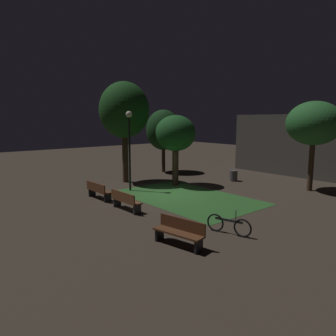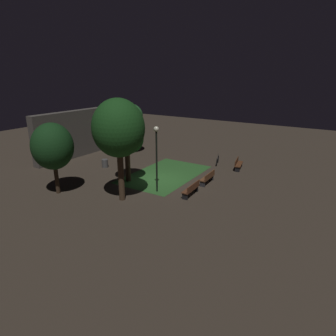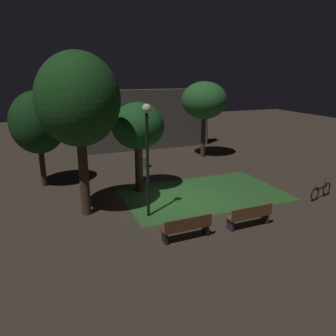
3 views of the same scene
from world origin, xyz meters
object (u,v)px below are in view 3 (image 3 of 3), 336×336
at_px(bench_front_right, 250,215).
at_px(tree_left_canopy, 138,127).
at_px(tree_back_left, 78,101).
at_px(tree_tall_center, 38,123).
at_px(tree_back_right, 204,101).
at_px(lamp_post_plaza_east, 147,142).
at_px(trash_bin, 144,162).
at_px(bench_corner, 187,227).
at_px(bicycle, 321,191).

height_order(bench_front_right, tree_left_canopy, tree_left_canopy).
bearing_deg(tree_back_left, bench_front_right, -32.24).
xyz_separation_m(tree_tall_center, tree_back_right, (10.46, 2.42, 0.58)).
xyz_separation_m(lamp_post_plaza_east, trash_bin, (2.02, 6.86, -2.73)).
relative_size(bench_front_right, tree_left_canopy, 0.42).
distance_m(tree_left_canopy, lamp_post_plaza_east, 3.05).
relative_size(bench_corner, tree_left_canopy, 0.42).
bearing_deg(tree_back_right, lamp_post_plaza_east, -129.71).
xyz_separation_m(tree_back_left, lamp_post_plaza_east, (2.32, -1.15, -1.54)).
bearing_deg(trash_bin, tree_back_left, -127.21).
relative_size(bench_corner, bicycle, 1.10).
distance_m(bench_corner, lamp_post_plaza_east, 3.57).
xyz_separation_m(tree_left_canopy, tree_back_right, (6.10, 4.99, 0.65)).
relative_size(bench_front_right, bicycle, 1.10).
height_order(tree_tall_center, trash_bin, tree_tall_center).
height_order(bench_front_right, tree_back_left, tree_back_left).
relative_size(tree_left_canopy, trash_bin, 6.11).
relative_size(tree_tall_center, tree_left_canopy, 1.11).
bearing_deg(trash_bin, bicycle, -52.54).
bearing_deg(tree_tall_center, tree_back_left, -71.19).
bearing_deg(bench_corner, bench_front_right, -0.00).
distance_m(tree_tall_center, tree_back_left, 4.87).
bearing_deg(bicycle, tree_left_canopy, 151.71).
xyz_separation_m(tree_left_canopy, bicycle, (7.57, -4.07, -2.85)).
height_order(tree_back_right, lamp_post_plaza_east, tree_back_right).
bearing_deg(bench_corner, tree_left_canopy, 91.02).
height_order(bench_front_right, trash_bin, bench_front_right).
bearing_deg(bench_corner, tree_back_left, 130.08).
distance_m(bench_corner, bicycle, 7.59).
bearing_deg(tree_tall_center, bicycle, -29.12).
xyz_separation_m(tree_back_right, lamp_post_plaza_east, (-6.64, -7.99, -0.75)).
distance_m(tree_tall_center, tree_left_canopy, 5.06).
distance_m(bench_front_right, tree_back_right, 11.40).
bearing_deg(tree_tall_center, bench_corner, -60.66).
distance_m(lamp_post_plaza_east, bicycle, 8.62).
relative_size(bench_front_right, tree_back_right, 0.36).
distance_m(tree_left_canopy, bicycle, 9.06).
distance_m(tree_back_left, bicycle, 11.49).
height_order(tree_back_left, tree_left_canopy, tree_back_left).
distance_m(bench_front_right, bicycle, 5.03).
relative_size(bench_corner, tree_back_right, 0.36).
distance_m(tree_back_right, bicycle, 9.83).
relative_size(bench_corner, tree_tall_center, 0.38).
xyz_separation_m(tree_back_left, bicycle, (10.42, -2.22, -4.29)).
bearing_deg(bench_front_right, tree_back_right, 71.80).
height_order(tree_tall_center, tree_back_right, tree_back_right).
xyz_separation_m(tree_back_left, tree_left_canopy, (2.85, 1.85, -1.44)).
height_order(bench_corner, tree_left_canopy, tree_left_canopy).
relative_size(tree_back_left, tree_left_canopy, 1.49).
xyz_separation_m(bench_front_right, tree_tall_center, (-7.06, 7.93, 2.78)).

